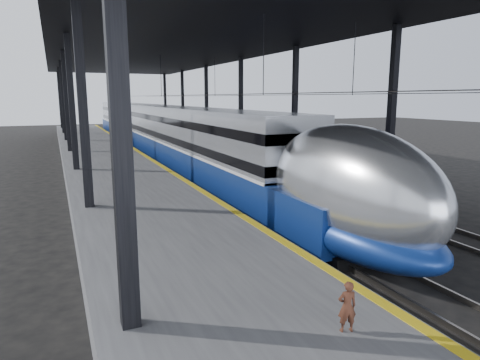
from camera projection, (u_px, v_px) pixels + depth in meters
ground at (274, 249)px, 15.24m from camera, size 160.00×160.00×0.00m
platform at (106, 164)px, 31.80m from camera, size 6.00×80.00×1.00m
yellow_strip at (144, 155)px, 32.80m from camera, size 0.30×80.00×0.01m
rails at (208, 163)px, 35.00m from camera, size 6.52×80.00×0.16m
canopy at (174, 47)px, 32.28m from camera, size 18.00×75.00×9.47m
tgv_train at (160, 133)px, 39.15m from camera, size 3.24×65.20×4.64m
second_train at (192, 129)px, 46.83m from camera, size 2.76×56.05×3.80m
child at (347, 307)px, 7.96m from camera, size 0.41×0.32×1.00m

